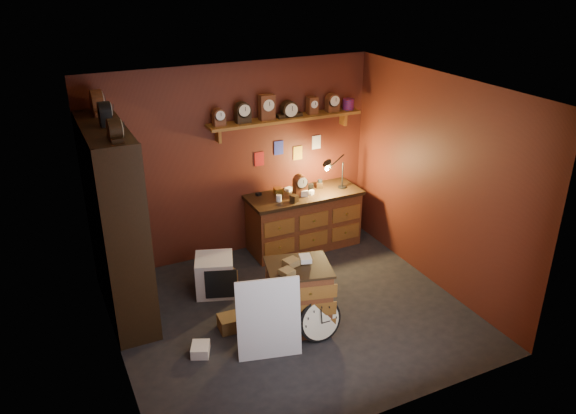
# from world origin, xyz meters

# --- Properties ---
(floor) EXTENTS (4.00, 4.00, 0.00)m
(floor) POSITION_xyz_m (0.00, 0.00, 0.00)
(floor) COLOR black
(floor) RESTS_ON ground
(room_shell) EXTENTS (4.02, 3.62, 2.71)m
(room_shell) POSITION_xyz_m (0.04, 0.11, 1.72)
(room_shell) COLOR #572114
(room_shell) RESTS_ON ground
(shelving_unit) EXTENTS (0.47, 1.60, 2.58)m
(shelving_unit) POSITION_xyz_m (-1.79, 0.98, 1.25)
(shelving_unit) COLOR black
(shelving_unit) RESTS_ON ground
(workbench) EXTENTS (1.65, 0.66, 1.36)m
(workbench) POSITION_xyz_m (0.91, 1.47, 0.47)
(workbench) COLOR brown
(workbench) RESTS_ON ground
(low_cabinet) EXTENTS (0.83, 0.75, 0.89)m
(low_cabinet) POSITION_xyz_m (-0.05, -0.25, 0.44)
(low_cabinet) COLOR brown
(low_cabinet) RESTS_ON ground
(big_round_clock) EXTENTS (0.51, 0.17, 0.51)m
(big_round_clock) POSITION_xyz_m (0.06, -0.56, 0.25)
(big_round_clock) COLOR black
(big_round_clock) RESTS_ON ground
(white_panel) EXTENTS (0.71, 0.35, 0.90)m
(white_panel) POSITION_xyz_m (-0.55, -0.54, 0.00)
(white_panel) COLOR silver
(white_panel) RESTS_ON ground
(mini_fridge) EXTENTS (0.59, 0.62, 0.49)m
(mini_fridge) POSITION_xyz_m (-0.67, 0.87, 0.24)
(mini_fridge) COLOR silver
(mini_fridge) RESTS_ON ground
(floor_box_a) EXTENTS (0.29, 0.25, 0.17)m
(floor_box_a) POSITION_xyz_m (-0.77, 0.04, 0.09)
(floor_box_a) COLOR olive
(floor_box_a) RESTS_ON ground
(floor_box_b) EXTENTS (0.26, 0.28, 0.11)m
(floor_box_b) POSITION_xyz_m (-1.22, -0.24, 0.06)
(floor_box_b) COLOR white
(floor_box_b) RESTS_ON ground
(floor_box_c) EXTENTS (0.29, 0.26, 0.19)m
(floor_box_c) POSITION_xyz_m (-0.49, 1.01, 0.10)
(floor_box_c) COLOR olive
(floor_box_c) RESTS_ON ground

